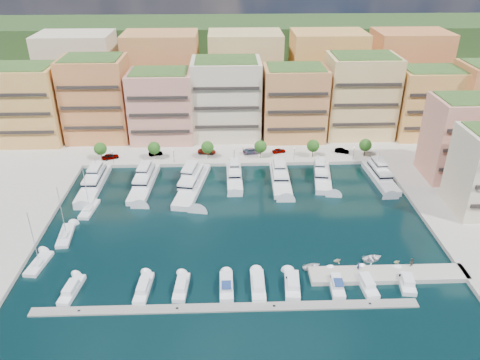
{
  "coord_description": "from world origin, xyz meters",
  "views": [
    {
      "loc": [
        -2.62,
        -95.71,
        61.59
      ],
      "look_at": [
        1.0,
        9.65,
        6.0
      ],
      "focal_mm": 35.0,
      "sensor_mm": 36.0,
      "label": 1
    }
  ],
  "objects_px": {
    "yacht_3": "(234,176)",
    "lamppost_0": "(113,155)",
    "cruiser_4": "(226,286)",
    "car_2": "(207,151)",
    "tender_1": "(337,260)",
    "person_1": "(411,262)",
    "lamppost_3": "(294,152)",
    "cruiser_8": "(366,283)",
    "cruiser_9": "(406,282)",
    "tree_2": "(207,147)",
    "yacht_1": "(144,181)",
    "person_0": "(358,266)",
    "lamppost_1": "(174,154)",
    "tree_1": "(154,148)",
    "yacht_2": "(192,182)",
    "tree_4": "(313,146)",
    "tree_0": "(100,149)",
    "cruiser_0": "(72,290)",
    "sailboat_1": "(66,236)",
    "tree_5": "(365,145)",
    "yacht_4": "(280,178)",
    "cruiser_6": "(292,285)",
    "tender_0": "(312,267)",
    "cruiser_3": "(181,288)",
    "tender_3": "(397,262)",
    "lamppost_4": "(354,151)",
    "tender_2": "(372,258)",
    "yacht_5": "(322,175)",
    "car_5": "(342,151)",
    "car_3": "(252,151)",
    "tree_3": "(260,147)",
    "cruiser_7": "(336,284)",
    "yacht_6": "(380,175)",
    "cruiser_5": "(258,286)",
    "car_4": "(279,151)",
    "car_1": "(156,153)",
    "sailboat_2": "(89,210)",
    "car_0": "(110,156)"
  },
  "relations": [
    {
      "from": "tender_2",
      "to": "tender_0",
      "type": "height_order",
      "value": "tender_2"
    },
    {
      "from": "tree_3",
      "to": "car_3",
      "type": "height_order",
      "value": "tree_3"
    },
    {
      "from": "car_2",
      "to": "tree_4",
      "type": "bearing_deg",
      "value": -89.35
    },
    {
      "from": "tree_0",
      "to": "person_1",
      "type": "xyz_separation_m",
      "value": [
        75.16,
        -53.5,
        -2.8
      ]
    },
    {
      "from": "tender_1",
      "to": "person_1",
      "type": "distance_m",
      "value": 14.89
    },
    {
      "from": "yacht_6",
      "to": "cruiser_7",
      "type": "xyz_separation_m",
      "value": [
        -22.2,
        -44.84,
        -0.64
      ]
    },
    {
      "from": "tree_1",
      "to": "yacht_2",
      "type": "distance_m",
      "value": 20.25
    },
    {
      "from": "tree_3",
      "to": "yacht_2",
      "type": "bearing_deg",
      "value": -141.47
    },
    {
      "from": "cruiser_4",
      "to": "car_2",
      "type": "height_order",
      "value": "car_2"
    },
    {
      "from": "cruiser_0",
      "to": "tender_0",
      "type": "height_order",
      "value": "cruiser_0"
    },
    {
      "from": "car_3",
      "to": "person_1",
      "type": "relative_size",
      "value": 3.06
    },
    {
      "from": "cruiser_0",
      "to": "cruiser_5",
      "type": "height_order",
      "value": "same"
    },
    {
      "from": "lamppost_1",
      "to": "lamppost_4",
      "type": "relative_size",
      "value": 1.0
    },
    {
      "from": "yacht_4",
      "to": "car_4",
      "type": "xyz_separation_m",
      "value": [
        1.48,
        17.08,
        0.63
      ]
    },
    {
      "from": "tree_4",
      "to": "yacht_4",
      "type": "relative_size",
      "value": 0.28
    },
    {
      "from": "lamppost_3",
      "to": "sailboat_1",
      "type": "bearing_deg",
      "value": -147.34
    },
    {
      "from": "cruiser_8",
      "to": "tender_2",
      "type": "bearing_deg",
      "value": 65.9
    },
    {
      "from": "tender_3",
      "to": "tender_1",
      "type": "bearing_deg",
      "value": 71.13
    },
    {
      "from": "tree_0",
      "to": "cruiser_0",
      "type": "bearing_deg",
      "value": -82.97
    },
    {
      "from": "tree_2",
      "to": "car_3",
      "type": "relative_size",
      "value": 0.98
    },
    {
      "from": "lamppost_1",
      "to": "cruiser_9",
      "type": "distance_m",
      "value": 75.48
    },
    {
      "from": "cruiser_3",
      "to": "tender_3",
      "type": "xyz_separation_m",
      "value": [
        44.78,
        6.77,
        -0.16
      ]
    },
    {
      "from": "car_0",
      "to": "car_3",
      "type": "height_order",
      "value": "car_0"
    },
    {
      "from": "car_2",
      "to": "cruiser_9",
      "type": "bearing_deg",
      "value": -139.19
    },
    {
      "from": "yacht_5",
      "to": "car_5",
      "type": "xyz_separation_m",
      "value": [
        9.11,
        15.4,
        0.5
      ]
    },
    {
      "from": "yacht_3",
      "to": "tender_1",
      "type": "height_order",
      "value": "yacht_3"
    },
    {
      "from": "tree_2",
      "to": "car_1",
      "type": "height_order",
      "value": "tree_2"
    },
    {
      "from": "lamppost_3",
      "to": "cruiser_8",
      "type": "height_order",
      "value": "lamppost_3"
    },
    {
      "from": "yacht_3",
      "to": "lamppost_0",
      "type": "bearing_deg",
      "value": 164.8
    },
    {
      "from": "cruiser_0",
      "to": "sailboat_1",
      "type": "xyz_separation_m",
      "value": [
        -6.73,
        18.9,
        -0.24
      ]
    },
    {
      "from": "car_2",
      "to": "lamppost_0",
      "type": "bearing_deg",
      "value": 109.38
    },
    {
      "from": "person_0",
      "to": "tree_2",
      "type": "bearing_deg",
      "value": -7.45
    },
    {
      "from": "lamppost_4",
      "to": "yacht_3",
      "type": "distance_m",
      "value": 37.58
    },
    {
      "from": "cruiser_3",
      "to": "cruiser_6",
      "type": "xyz_separation_m",
      "value": [
        21.75,
        -0.0,
        -0.0
      ]
    },
    {
      "from": "yacht_6",
      "to": "cruiser_6",
      "type": "xyz_separation_m",
      "value": [
        -30.85,
        -44.82,
        -0.66
      ]
    },
    {
      "from": "cruiser_3",
      "to": "cruiser_4",
      "type": "bearing_deg",
      "value": -0.15
    },
    {
      "from": "tree_4",
      "to": "cruiser_9",
      "type": "height_order",
      "value": "tree_4"
    },
    {
      "from": "tree_5",
      "to": "tree_0",
      "type": "bearing_deg",
      "value": 180.0
    },
    {
      "from": "sailboat_2",
      "to": "car_2",
      "type": "bearing_deg",
      "value": 47.71
    },
    {
      "from": "yacht_3",
      "to": "cruiser_0",
      "type": "height_order",
      "value": "yacht_3"
    },
    {
      "from": "yacht_1",
      "to": "tender_2",
      "type": "relative_size",
      "value": 4.98
    },
    {
      "from": "tree_1",
      "to": "cruiser_7",
      "type": "bearing_deg",
      "value": -53.66
    },
    {
      "from": "tree_0",
      "to": "tender_0",
      "type": "height_order",
      "value": "tree_0"
    },
    {
      "from": "tender_2",
      "to": "tender_1",
      "type": "distance_m",
      "value": 7.7
    },
    {
      "from": "yacht_4",
      "to": "cruiser_6",
      "type": "bearing_deg",
      "value": -93.25
    },
    {
      "from": "cruiser_8",
      "to": "car_3",
      "type": "xyz_separation_m",
      "value": [
        -19.1,
        61.38,
        1.29
      ]
    },
    {
      "from": "tree_4",
      "to": "car_5",
      "type": "relative_size",
      "value": 1.31
    },
    {
      "from": "tree_2",
      "to": "yacht_1",
      "type": "height_order",
      "value": "tree_2"
    },
    {
      "from": "cruiser_8",
      "to": "lamppost_1",
      "type": "bearing_deg",
      "value": 127.46
    },
    {
      "from": "sailboat_1",
      "to": "tender_3",
      "type": "height_order",
      "value": "sailboat_1"
    }
  ]
}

